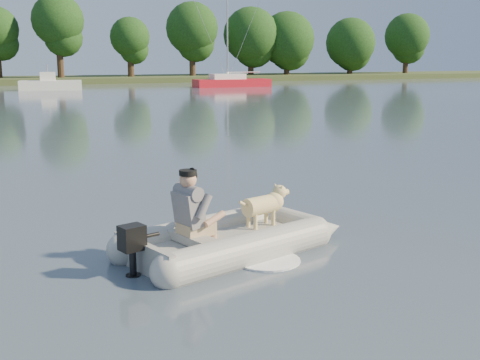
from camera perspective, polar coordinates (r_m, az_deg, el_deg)
name	(u,v)px	position (r m, az deg, el deg)	size (l,w,h in m)	color
water	(266,261)	(8.44, 2.46, -7.70)	(160.00, 160.00, 0.00)	slate
shore_bank	(24,81)	(69.35, -19.82, 8.85)	(160.00, 12.00, 0.70)	#47512D
treeline	(111,33)	(69.50, -12.15, 13.45)	(93.41, 7.35, 9.27)	#332316
dinghy	(231,211)	(8.75, -0.89, -3.00)	(4.76, 3.66, 1.37)	#9E9E99
man	(190,206)	(8.34, -4.79, -2.48)	(0.71, 0.61, 1.06)	slate
dog	(261,209)	(9.21, 2.00, -2.73)	(0.92, 0.33, 0.61)	#D6BF7B
outboard_motor	(133,253)	(7.94, -10.16, -6.82)	(0.41, 0.29, 0.78)	black
motorboat	(50,78)	(53.90, -17.54, 9.20)	(5.27, 2.03, 2.23)	white
sailboat	(231,82)	(57.10, -0.83, 9.26)	(7.21, 2.18, 9.91)	red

